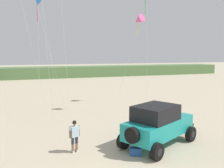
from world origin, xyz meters
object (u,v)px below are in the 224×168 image
Objects in this scene: person_watching at (75,134)px; cooler_box at (135,151)px; kite_black_sled at (139,20)px; kite_blue_swept at (38,1)px; jeep at (158,124)px.

cooler_box is (2.75, -1.37, -0.75)m from person_watching.
cooler_box is 16.02m from kite_black_sled.
kite_blue_swept reaches higher than kite_black_sled.
kite_blue_swept is at bearing 91.98° from person_watching.
kite_blue_swept is (-0.57, 16.52, 9.70)m from person_watching.
jeep is 0.56× the size of kite_black_sled.
kite_blue_swept is (-9.37, 5.49, 2.29)m from kite_black_sled.
cooler_box is at bearing -26.51° from person_watching.
kite_black_sled is at bearing 51.42° from person_watching.
cooler_box is at bearing -154.50° from jeep.
person_watching is 19.16m from kite_blue_swept.
jeep is 3.00× the size of person_watching.
jeep is 20.14m from kite_blue_swept.
kite_blue_swept is at bearing 149.61° from kite_black_sled.
person_watching reaches higher than cooler_box.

